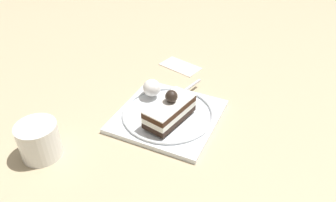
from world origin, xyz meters
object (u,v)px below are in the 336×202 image
cake_slice (170,110)px  folded_napkin (180,66)px  fork (184,91)px  whipped_cream_dollop (152,88)px  drink_glass_near (40,142)px  dessert_plate (168,115)px

cake_slice → folded_napkin: size_ratio=1.10×
fork → cake_slice: bearing=-161.4°
whipped_cream_dollop → fork: 0.08m
cake_slice → folded_napkin: bearing=30.4°
cake_slice → fork: bearing=18.6°
drink_glass_near → fork: bearing=-18.5°
whipped_cream_dollop → dessert_plate: bearing=-112.7°
fork → drink_glass_near: size_ratio=1.59×
fork → drink_glass_near: drink_glass_near is taller
whipped_cream_dollop → drink_glass_near: bearing=168.4°
cake_slice → whipped_cream_dollop: bearing=62.3°
dessert_plate → whipped_cream_dollop: whipped_cream_dollop is taller
whipped_cream_dollop → fork: whipped_cream_dollop is taller
whipped_cream_dollop → cake_slice: bearing=-117.7°
cake_slice → whipped_cream_dollop: cake_slice is taller
whipped_cream_dollop → folded_napkin: whipped_cream_dollop is taller
dessert_plate → cake_slice: 0.04m
dessert_plate → fork: 0.09m
fork → dessert_plate: bearing=-168.7°
fork → folded_napkin: size_ratio=1.12×
cake_slice → drink_glass_near: (-0.23, 0.15, -0.01)m
whipped_cream_dollop → drink_glass_near: 0.28m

